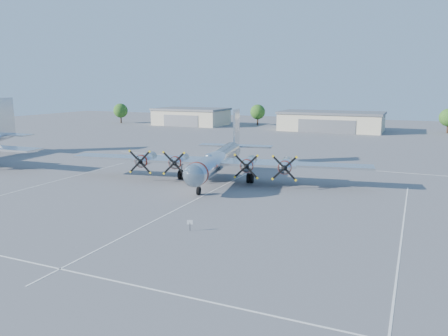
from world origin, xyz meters
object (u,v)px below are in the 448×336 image
at_px(tree_west, 258,112).
at_px(tree_far_west, 121,111).
at_px(info_placard, 190,223).
at_px(hangar_west, 191,116).
at_px(main_bomber_b29, 219,178).
at_px(hangar_center, 331,121).

bearing_deg(tree_west, tree_far_west, -165.07).
xyz_separation_m(tree_west, info_placard, (29.55, -100.96, -3.52)).
distance_m(hangar_west, main_bomber_b29, 83.38).
relative_size(hangar_center, tree_far_west, 4.31).
relative_size(hangar_west, tree_far_west, 3.40).
bearing_deg(tree_west, main_bomber_b29, -74.16).
distance_m(hangar_center, tree_west, 26.30).
relative_size(tree_far_west, tree_west, 1.00).
distance_m(hangar_west, tree_far_west, 25.36).
relative_size(hangar_center, tree_west, 4.31).
bearing_deg(hangar_center, info_placard, -87.20).
relative_size(hangar_west, tree_west, 3.40).
bearing_deg(tree_far_west, main_bomber_b29, -45.03).
bearing_deg(info_placard, hangar_west, 94.31).
relative_size(hangar_west, info_placard, 22.53).
xyz_separation_m(tree_west, main_bomber_b29, (22.60, -79.66, -4.22)).
xyz_separation_m(tree_far_west, info_placard, (74.55, -88.96, -3.52)).
relative_size(hangar_west, hangar_center, 0.79).
bearing_deg(hangar_center, tree_far_west, -176.76).
height_order(hangar_west, main_bomber_b29, hangar_west).
bearing_deg(tree_west, hangar_west, -158.11).
bearing_deg(info_placard, hangar_center, 69.04).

